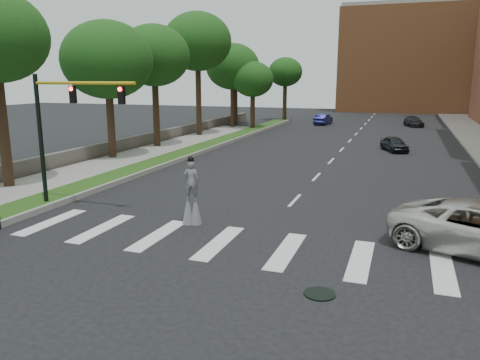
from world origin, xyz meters
TOP-DOWN VIEW (x-y plane):
  - ground_plane at (0.00, 0.00)m, footprint 160.00×160.00m
  - grass_median at (-11.50, 20.00)m, footprint 2.00×60.00m
  - median_curb at (-10.45, 20.00)m, footprint 0.20×60.00m
  - sidewalk_left at (-14.50, 10.00)m, footprint 4.00×60.00m
  - stone_wall at (-17.00, 22.00)m, footprint 0.50×56.00m
  - manhole at (3.00, -2.00)m, footprint 0.90×0.90m
  - building_backdrop at (6.00, 78.00)m, footprint 26.00×14.00m
  - traffic_signal at (-9.78, 3.00)m, footprint 5.30×0.23m
  - stilt_performer at (-3.22, 2.78)m, footprint 0.83×0.61m
  - car_near at (4.25, 26.57)m, footprint 2.71×3.90m
  - car_mid at (-5.19, 47.40)m, footprint 1.97×4.34m
  - car_far at (5.98, 48.70)m, footprint 2.76×4.47m
  - tree_2 at (-15.73, 15.39)m, footprint 6.61×6.61m
  - tree_3 at (-15.52, 21.82)m, footprint 6.10×6.10m
  - tree_4 at (-15.39, 30.51)m, footprint 6.91×6.91m
  - tree_5 at (-15.92, 43.16)m, footprint 5.81×5.81m
  - tree_6 at (-12.09, 38.52)m, footprint 4.82×4.82m
  - tree_7 at (-11.26, 50.72)m, footprint 4.72×4.72m
  - tree_8 at (-14.88, 39.31)m, footprint 6.41×6.41m

SIDE VIEW (x-z plane):
  - ground_plane at x=0.00m, z-range 0.00..0.00m
  - manhole at x=3.00m, z-range 0.00..0.04m
  - sidewalk_left at x=-14.50m, z-range 0.00..0.18m
  - grass_median at x=-11.50m, z-range 0.00..0.25m
  - median_curb at x=-10.45m, z-range 0.00..0.28m
  - stone_wall at x=-17.00m, z-range 0.00..1.10m
  - car_far at x=5.98m, z-range 0.00..1.21m
  - car_near at x=4.25m, z-range 0.00..1.23m
  - car_mid at x=-5.19m, z-range 0.00..1.38m
  - stilt_performer at x=-3.22m, z-range -0.32..2.58m
  - traffic_signal at x=-9.78m, z-range 1.05..7.25m
  - tree_6 at x=-12.09m, z-range 1.85..9.75m
  - tree_7 at x=-11.26m, z-range 2.33..11.15m
  - tree_2 at x=-15.73m, z-range 2.21..12.31m
  - tree_8 at x=-14.88m, z-range 2.26..12.31m
  - tree_5 at x=-15.92m, z-range 2.39..12.22m
  - tree_3 at x=-15.52m, z-range 2.59..13.06m
  - building_backdrop at x=6.00m, z-range 0.00..18.00m
  - tree_4 at x=-15.39m, z-range 3.28..15.82m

